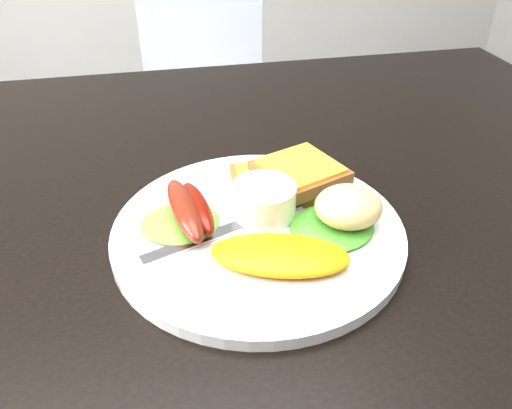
% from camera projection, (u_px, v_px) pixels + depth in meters
% --- Properties ---
extents(dining_table, '(1.20, 0.80, 0.04)m').
position_uv_depth(dining_table, '(217.00, 195.00, 0.61)').
color(dining_table, black).
rests_on(dining_table, ground).
extents(dining_chair, '(0.45, 0.45, 0.04)m').
position_uv_depth(dining_chair, '(212.00, 111.00, 1.48)').
color(dining_chair, tan).
rests_on(dining_chair, ground).
extents(person, '(0.59, 0.46, 1.47)m').
position_uv_depth(person, '(245.00, 46.00, 1.07)').
color(person, '#31428E').
rests_on(person, ground).
extents(plate, '(0.29, 0.29, 0.01)m').
position_uv_depth(plate, '(258.00, 231.00, 0.50)').
color(plate, white).
rests_on(plate, dining_table).
extents(lettuce_left, '(0.08, 0.08, 0.01)m').
position_uv_depth(lettuce_left, '(180.00, 223.00, 0.50)').
color(lettuce_left, '#4E9F34').
rests_on(lettuce_left, plate).
extents(lettuce_right, '(0.11, 0.10, 0.01)m').
position_uv_depth(lettuce_right, '(332.00, 227.00, 0.49)').
color(lettuce_right, '#278716').
rests_on(lettuce_right, plate).
extents(omelette, '(0.14, 0.10, 0.02)m').
position_uv_depth(omelette, '(280.00, 255.00, 0.45)').
color(omelette, '#E49E0C').
rests_on(omelette, plate).
extents(sausage_a, '(0.04, 0.11, 0.03)m').
position_uv_depth(sausage_a, '(185.00, 209.00, 0.49)').
color(sausage_a, maroon).
rests_on(sausage_a, lettuce_left).
extents(sausage_b, '(0.04, 0.09, 0.02)m').
position_uv_depth(sausage_b, '(198.00, 207.00, 0.49)').
color(sausage_b, '#711603').
rests_on(sausage_b, lettuce_left).
extents(ramekin, '(0.09, 0.09, 0.04)m').
position_uv_depth(ramekin, '(264.00, 202.00, 0.51)').
color(ramekin, white).
rests_on(ramekin, plate).
extents(toast_a, '(0.09, 0.09, 0.01)m').
position_uv_depth(toast_a, '(272.00, 185.00, 0.55)').
color(toast_a, brown).
rests_on(toast_a, plate).
extents(toast_b, '(0.11, 0.11, 0.01)m').
position_uv_depth(toast_b, '(300.00, 172.00, 0.55)').
color(toast_b, brown).
rests_on(toast_b, toast_a).
extents(potato_salad, '(0.07, 0.07, 0.04)m').
position_uv_depth(potato_salad, '(348.00, 206.00, 0.49)').
color(potato_salad, '#F7F7A6').
rests_on(potato_salad, lettuce_right).
extents(fork, '(0.17, 0.07, 0.00)m').
position_uv_depth(fork, '(226.00, 231.00, 0.49)').
color(fork, '#ADAFB7').
rests_on(fork, plate).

